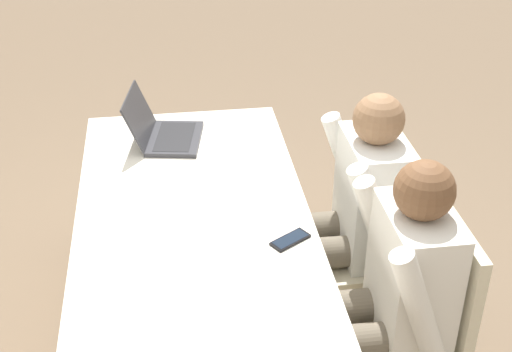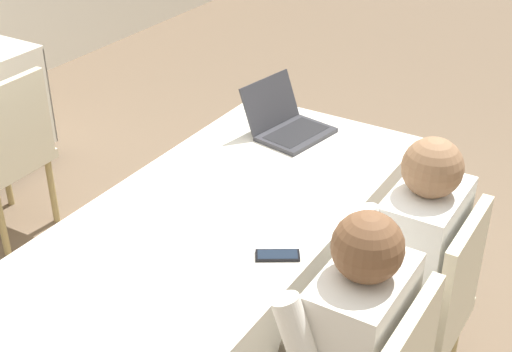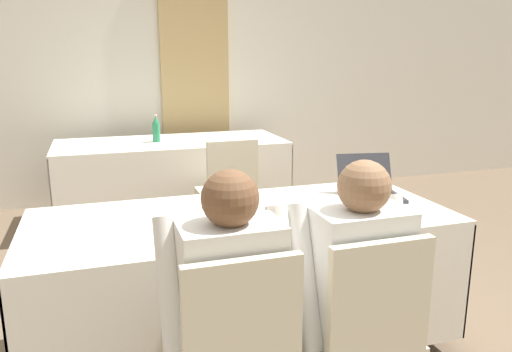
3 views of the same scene
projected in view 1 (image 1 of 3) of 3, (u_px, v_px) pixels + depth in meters
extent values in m
cube|color=white|center=(196.00, 242.00, 2.56)|extent=(2.10, 0.88, 0.02)
cube|color=white|center=(312.00, 298.00, 2.77)|extent=(2.10, 0.01, 0.61)
cube|color=white|center=(84.00, 320.00, 2.67)|extent=(2.10, 0.01, 0.61)
cube|color=white|center=(185.00, 171.00, 3.60)|extent=(0.01, 0.88, 0.61)
cube|color=#333338|center=(175.00, 139.00, 3.19)|extent=(0.35, 0.28, 0.02)
cube|color=black|center=(175.00, 137.00, 3.18)|extent=(0.30, 0.21, 0.00)
cube|color=#333338|center=(139.00, 116.00, 3.14)|extent=(0.33, 0.14, 0.21)
cube|color=black|center=(139.00, 116.00, 3.14)|extent=(0.29, 0.12, 0.18)
cube|color=black|center=(290.00, 240.00, 2.54)|extent=(0.13, 0.16, 0.01)
cube|color=#192333|center=(290.00, 239.00, 2.54)|extent=(0.12, 0.14, 0.00)
cube|color=white|center=(218.00, 205.00, 2.75)|extent=(0.32, 0.36, 0.00)
cylinder|color=tan|center=(414.00, 345.00, 2.87)|extent=(0.04, 0.04, 0.39)
cube|color=beige|center=(390.00, 339.00, 2.58)|extent=(0.44, 0.44, 0.05)
cube|color=beige|center=(452.00, 281.00, 2.48)|extent=(0.40, 0.04, 0.45)
cylinder|color=tan|center=(303.00, 273.00, 3.26)|extent=(0.04, 0.04, 0.39)
cylinder|color=tan|center=(320.00, 326.00, 2.96)|extent=(0.04, 0.04, 0.39)
cylinder|color=tan|center=(378.00, 266.00, 3.30)|extent=(0.04, 0.04, 0.39)
cylinder|color=tan|center=(401.00, 318.00, 3.00)|extent=(0.04, 0.04, 0.39)
cube|color=beige|center=(354.00, 254.00, 3.02)|extent=(0.44, 0.44, 0.05)
cube|color=beige|center=(406.00, 201.00, 2.91)|extent=(0.40, 0.04, 0.45)
cylinder|color=#665B4C|center=(350.00, 307.00, 2.60)|extent=(0.13, 0.42, 0.13)
cylinder|color=#665B4C|center=(364.00, 342.00, 2.44)|extent=(0.13, 0.42, 0.13)
cube|color=silver|center=(412.00, 277.00, 2.44)|extent=(0.36, 0.22, 0.52)
cylinder|color=silver|center=(383.00, 240.00, 2.61)|extent=(0.08, 0.26, 0.54)
cylinder|color=silver|center=(422.00, 318.00, 2.25)|extent=(0.08, 0.26, 0.54)
sphere|color=brown|center=(424.00, 190.00, 2.26)|extent=(0.20, 0.20, 0.20)
cylinder|color=#665B4C|center=(320.00, 227.00, 3.03)|extent=(0.13, 0.42, 0.13)
cylinder|color=#665B4C|center=(330.00, 253.00, 2.88)|extent=(0.13, 0.42, 0.13)
cylinder|color=#665B4C|center=(278.00, 283.00, 3.16)|extent=(0.10, 0.10, 0.44)
cylinder|color=#665B4C|center=(285.00, 310.00, 3.00)|extent=(0.10, 0.10, 0.44)
cube|color=white|center=(371.00, 197.00, 2.87)|extent=(0.36, 0.22, 0.52)
cylinder|color=white|center=(349.00, 170.00, 3.04)|extent=(0.08, 0.26, 0.54)
cylinder|color=white|center=(376.00, 226.00, 2.69)|extent=(0.08, 0.26, 0.54)
sphere|color=#8C6647|center=(379.00, 119.00, 2.69)|extent=(0.20, 0.20, 0.20)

